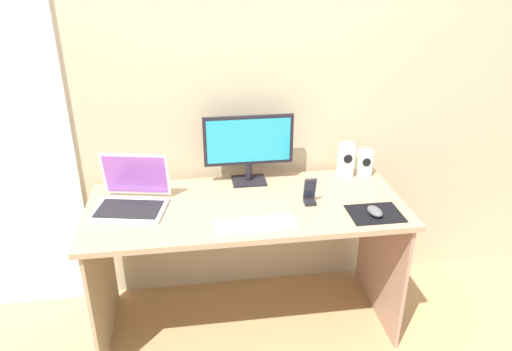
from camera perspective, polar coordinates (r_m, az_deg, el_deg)
The scene contains 11 objects.
ground_plane at distance 2.81m, azimuth -1.02°, elevation -16.91°, with size 8.00×8.00×0.00m, color tan.
wall_back at distance 2.56m, azimuth -2.37°, elevation 10.76°, with size 6.00×0.04×2.50m, color #C3B38D.
desk at distance 2.45m, azimuth -1.13°, elevation -6.43°, with size 1.57×0.66×0.75m.
monitor at distance 2.52m, azimuth -0.88°, elevation 3.57°, with size 0.47×0.14×0.37m.
speaker_right at distance 2.71m, azimuth 12.73°, elevation 1.48°, with size 0.07×0.07×0.15m.
speaker_near_monitor at distance 2.67m, azimuth 10.61°, elevation 1.80°, with size 0.07×0.07×0.20m.
laptop at distance 2.41m, azimuth -14.55°, elevation -2.54°, with size 0.39×0.34×0.25m.
keyboard_external at distance 2.20m, azimuth -0.14°, elevation -5.80°, with size 0.37×0.11×0.01m, color white.
mousepad at distance 2.36m, azimuth 13.95°, elevation -4.40°, with size 0.25×0.20×0.00m, color black.
mouse at distance 2.34m, azimuth 13.94°, elevation -4.16°, with size 0.06×0.10×0.04m, color #555757.
phone_in_dock at distance 2.38m, azimuth 6.41°, elevation -2.27°, with size 0.06×0.06×0.14m.
Camera 1 is at (-0.25, -2.07, 1.89)m, focal length 33.66 mm.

